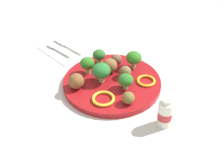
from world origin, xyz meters
TOP-DOWN VIEW (x-y plane):
  - ground_plane at (0.00, 0.00)m, footprint 4.00×4.00m
  - plate at (0.00, 0.00)m, footprint 0.28×0.28m
  - broccoli_floret_front_right at (0.02, 0.02)m, footprint 0.05×0.05m
  - broccoli_floret_far_rim at (0.08, 0.03)m, footprint 0.04×0.04m
  - broccoli_floret_near_rim at (0.09, -0.04)m, footprint 0.04×0.04m
  - broccoli_floret_mid_left at (-0.05, 0.00)m, footprint 0.04×0.04m
  - broccoli_floret_mid_right at (0.00, -0.09)m, footprint 0.05×0.05m
  - meatball_mid_right at (0.05, 0.09)m, footprint 0.04×0.04m
  - meatball_back_left at (-0.02, -0.04)m, footprint 0.04×0.04m
  - meatball_front_left at (0.03, -0.03)m, footprint 0.04×0.04m
  - meatball_far_rim at (0.05, -0.07)m, footprint 0.03×0.03m
  - meatball_center at (-0.10, 0.04)m, footprint 0.03×0.03m
  - pepper_ring_center at (-0.07, -0.06)m, footprint 0.06×0.06m
  - pepper_ring_back_left at (-0.04, 0.08)m, footprint 0.08×0.08m
  - napkin at (0.25, -0.02)m, footprint 0.17×0.12m
  - fork at (0.26, -0.00)m, footprint 0.12×0.02m
  - knife at (0.26, -0.04)m, footprint 0.15×0.02m
  - yogurt_bottle at (-0.20, 0.02)m, footprint 0.03×0.03m

SIDE VIEW (x-z plane):
  - ground_plane at x=0.00m, z-range 0.00..0.00m
  - napkin at x=0.25m, z-range 0.00..0.01m
  - knife at x=0.26m, z-range 0.00..0.01m
  - fork at x=0.26m, z-range 0.00..0.01m
  - plate at x=0.00m, z-range 0.00..0.02m
  - pepper_ring_center at x=-0.07m, z-range 0.02..0.02m
  - pepper_ring_back_left at x=-0.04m, z-range 0.02..0.02m
  - meatball_center at x=-0.10m, z-range 0.02..0.05m
  - meatball_far_rim at x=0.05m, z-range 0.02..0.05m
  - meatball_back_left at x=-0.02m, z-range 0.02..0.05m
  - yogurt_bottle at x=-0.20m, z-range 0.00..0.08m
  - meatball_front_left at x=0.03m, z-range 0.02..0.06m
  - meatball_mid_right at x=0.05m, z-range 0.02..0.06m
  - broccoli_floret_near_rim at x=0.09m, z-range 0.02..0.07m
  - broccoli_floret_mid_left at x=-0.05m, z-range 0.02..0.07m
  - broccoli_floret_far_rim at x=0.08m, z-range 0.02..0.07m
  - broccoli_floret_mid_right at x=0.00m, z-range 0.02..0.08m
  - broccoli_floret_front_right at x=0.02m, z-range 0.02..0.08m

